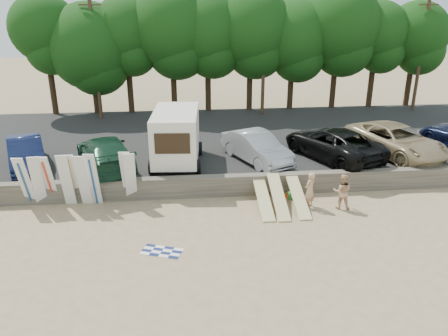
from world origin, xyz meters
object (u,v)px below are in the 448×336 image
Objects in this scene: car_2 at (257,147)px; beachgoer_a at (310,190)px; car_4 at (396,140)px; car_0 at (26,153)px; car_3 at (333,143)px; cooler at (292,196)px; car_1 at (105,153)px; beachgoer_b at (342,192)px; box_trailer at (176,135)px.

beachgoer_a is (1.69, -4.34, -0.64)m from car_2.
car_0 is at bearing 160.72° from car_4.
car_0 is at bearing -24.51° from car_3.
car_0 is 13.63m from cooler.
car_1 is 0.94× the size of car_3.
car_0 is 15.78m from beachgoer_b.
beachgoer_a is 1.03× the size of beachgoer_b.
car_2 is (4.22, -0.04, -0.80)m from box_trailer.
car_3 reaches higher than car_2.
car_3 is at bearing 162.77° from car_1.
box_trailer is at bearing 161.76° from car_4.
box_trailer reaches higher than car_0.
car_1 is at bearing -22.32° from car_3.
car_3 is at bearing 162.05° from car_4.
car_0 is 0.83× the size of car_1.
beachgoer_a is at bearing 137.61° from car_1.
beachgoer_a is (13.59, -4.62, -0.63)m from car_0.
car_3 is 4.93m from beachgoer_b.
box_trailer is 3.72m from car_1.
car_1 is 0.93× the size of car_4.
beachgoer_b is at bearing -28.03° from box_trailer.
car_0 reaches higher than beachgoer_a.
car_3 is at bearing 5.05° from box_trailer.
car_2 is at bearing 3.69° from box_trailer.
car_2 is 5.57m from beachgoer_b.
car_2 is 3.81m from cooler.
car_1 is 14.92× the size of cooler.
car_3 is at bearing -159.60° from beachgoer_a.
car_4 is 6.79m from beachgoer_b.
cooler is at bearing -28.20° from box_trailer.
box_trailer is 2.73× the size of beachgoer_a.
car_4 is 16.04× the size of cooler.
car_1 is 10.42m from beachgoer_a.
beachgoer_a is at bearing 5.79° from beachgoer_b.
cooler is (5.38, -3.42, -2.12)m from box_trailer.
car_2 is at bearing -40.41° from beachgoer_b.
car_2 reaches higher than beachgoer_b.
beachgoer_b reaches higher than cooler.
car_2 is 2.83× the size of beachgoer_a.
box_trailer is 2.82× the size of beachgoer_b.
box_trailer reaches higher than beachgoer_a.
car_0 is 11.91m from car_2.
car_0 is 19.73m from car_4.
car_1 is at bearing -26.96° from car_0.
car_1 is 15.68m from car_4.
car_1 is (-3.63, -0.25, -0.76)m from box_trailer.
car_0 is at bearing 157.62° from cooler.
car_4 reaches higher than car_2.
beachgoer_b is at bearing -153.58° from car_4.
car_4 is (7.82, 0.24, 0.06)m from car_2.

